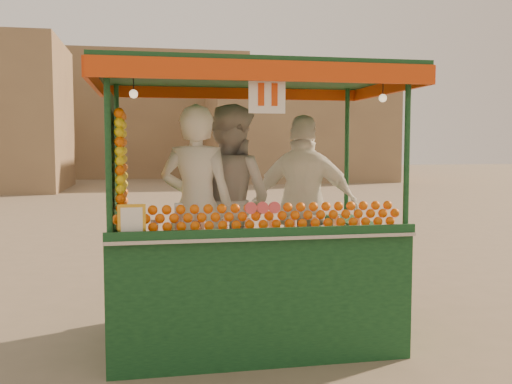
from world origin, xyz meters
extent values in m
plane|color=#6C604D|center=(0.00, 0.00, 0.00)|extent=(90.00, 90.00, 0.00)
cube|color=#8D7350|center=(7.00, 24.00, 2.50)|extent=(9.00, 6.00, 5.00)
cube|color=#8D7350|center=(-2.00, 30.00, 3.50)|extent=(14.00, 7.00, 7.00)
cube|color=#0E3319|center=(0.19, 0.21, 0.14)|extent=(2.51, 1.54, 0.29)
cylinder|color=black|center=(-0.68, 0.21, 0.17)|extent=(0.35, 0.10, 0.35)
cylinder|color=black|center=(1.06, 0.21, 0.17)|extent=(0.35, 0.10, 0.35)
cube|color=#0E3319|center=(0.19, -0.41, 0.68)|extent=(2.51, 0.29, 0.77)
cube|color=#0E3319|center=(-0.92, 0.31, 0.68)|extent=(0.29, 1.25, 0.77)
cube|color=#0E3319|center=(1.30, 0.31, 0.68)|extent=(0.29, 1.25, 0.77)
cube|color=#B2B2B7|center=(0.19, -0.39, 1.08)|extent=(2.51, 0.44, 0.03)
cylinder|color=#0E3319|center=(-1.02, -0.51, 1.74)|extent=(0.05, 0.05, 1.35)
cylinder|color=#0E3319|center=(1.39, -0.51, 1.74)|extent=(0.05, 0.05, 1.35)
cylinder|color=#0E3319|center=(-1.02, 0.94, 1.74)|extent=(0.05, 0.05, 1.35)
cylinder|color=#0E3319|center=(1.39, 0.94, 1.74)|extent=(0.05, 0.05, 1.35)
cube|color=#0E3319|center=(0.19, 0.21, 2.45)|extent=(2.70, 1.74, 0.08)
cube|color=#CB3C0B|center=(0.19, -0.66, 2.37)|extent=(2.70, 0.04, 0.15)
cube|color=#CB3C0B|center=(0.19, 1.08, 2.37)|extent=(2.70, 0.04, 0.15)
cube|color=#CB3C0B|center=(-1.16, 0.21, 2.37)|extent=(0.04, 1.74, 0.15)
cube|color=#CB3C0B|center=(1.54, 0.21, 2.37)|extent=(0.04, 1.74, 0.15)
cylinder|color=#D64147|center=(0.17, -0.51, 1.31)|extent=(0.10, 0.02, 0.10)
cube|color=gold|center=(-0.85, -0.51, 1.23)|extent=(0.21, 0.02, 0.27)
cube|color=white|center=(0.19, -0.58, 2.20)|extent=(0.29, 0.01, 0.29)
sphere|color=#FFE5B2|center=(-0.83, -0.44, 2.20)|extent=(0.07, 0.07, 0.07)
sphere|color=#FFE5B2|center=(1.20, -0.44, 2.20)|extent=(0.07, 0.07, 0.07)
imported|color=white|center=(-0.28, 0.34, 1.23)|extent=(0.80, 0.67, 1.89)
imported|color=beige|center=(0.07, 0.60, 1.25)|extent=(1.16, 1.18, 1.91)
imported|color=white|center=(0.81, 0.52, 1.20)|extent=(1.16, 0.84, 1.82)
camera|label=1|loc=(-0.74, -4.95, 1.81)|focal=40.10mm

